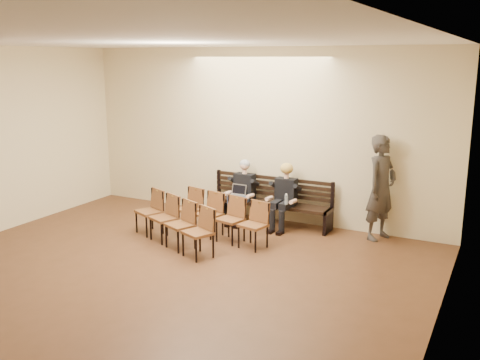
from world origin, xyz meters
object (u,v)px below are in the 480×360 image
at_px(seated_man, 242,193).
at_px(laptop, 236,197).
at_px(water_bottle, 286,205).
at_px(bench, 268,213).
at_px(chair_row_back, 172,222).
at_px(chair_row_front, 220,217).
at_px(passerby, 382,180).
at_px(bag, 220,209).
at_px(seated_woman, 284,199).

height_order(seated_man, laptop, seated_man).
relative_size(seated_man, water_bottle, 5.82).
distance_m(bench, water_bottle, 0.77).
bearing_deg(chair_row_back, bench, 85.48).
bearing_deg(chair_row_front, passerby, 39.57).
height_order(laptop, bag, laptop).
xyz_separation_m(laptop, passerby, (2.77, 0.43, 0.55)).
distance_m(seated_woman, bag, 1.64).
distance_m(seated_man, laptop, 0.22).
relative_size(bag, passerby, 0.15).
relative_size(seated_man, chair_row_back, 0.59).
bearing_deg(chair_row_back, bag, 117.69).
distance_m(seated_woman, passerby, 1.90).
bearing_deg(bag, water_bottle, -16.76).
bearing_deg(seated_woman, seated_man, 180.00).
distance_m(bag, chair_row_front, 1.58).
xyz_separation_m(laptop, chair_row_front, (0.14, -0.93, -0.15)).
relative_size(seated_woman, chair_row_front, 0.58).
distance_m(laptop, chair_row_front, 0.95).
bearing_deg(seated_man, chair_row_front, -84.69).
bearing_deg(seated_man, laptop, -99.99).
height_order(passerby, chair_row_front, passerby).
bearing_deg(passerby, chair_row_front, 139.29).
bearing_deg(bag, bench, -4.88).
bearing_deg(bench, chair_row_back, -117.99).
bearing_deg(bench, bag, 175.12).
bearing_deg(chair_row_front, chair_row_back, -119.70).
relative_size(seated_man, bag, 3.53).
height_order(seated_woman, chair_row_back, seated_woman).
bearing_deg(seated_man, seated_woman, 0.00).
relative_size(bench, chair_row_front, 1.30).
bearing_deg(seated_man, water_bottle, -15.48).
xyz_separation_m(bench, seated_woman, (0.39, -0.12, 0.36)).
distance_m(seated_woman, chair_row_back, 2.29).
relative_size(water_bottle, chair_row_front, 0.10).
height_order(seated_woman, water_bottle, seated_woman).
bearing_deg(passerby, water_bottle, 129.50).
relative_size(bench, seated_man, 2.14).
bearing_deg(water_bottle, bench, 142.90).
bearing_deg(seated_man, chair_row_back, -105.34).
bearing_deg(bag, seated_woman, -8.04).
xyz_separation_m(bench, chair_row_back, (-1.02, -1.92, 0.20)).
bearing_deg(bench, laptop, -149.84).
bearing_deg(laptop, bench, 21.65).
relative_size(bench, passerby, 1.17).
xyz_separation_m(bench, bag, (-1.17, 0.10, -0.10)).
xyz_separation_m(water_bottle, chair_row_front, (-0.98, -0.84, -0.14)).
height_order(seated_woman, bag, seated_woman).
bearing_deg(bag, chair_row_back, -85.78).
height_order(seated_man, chair_row_back, seated_man).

